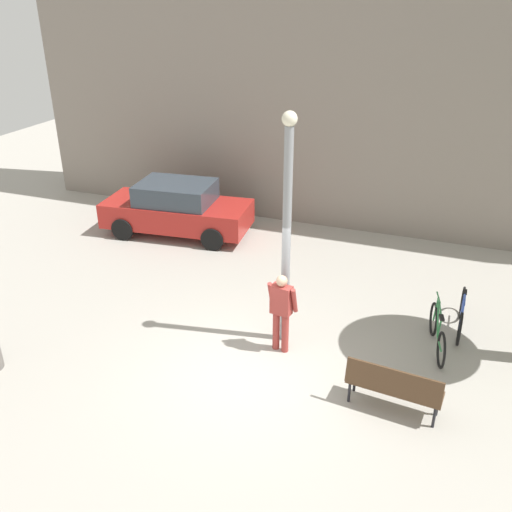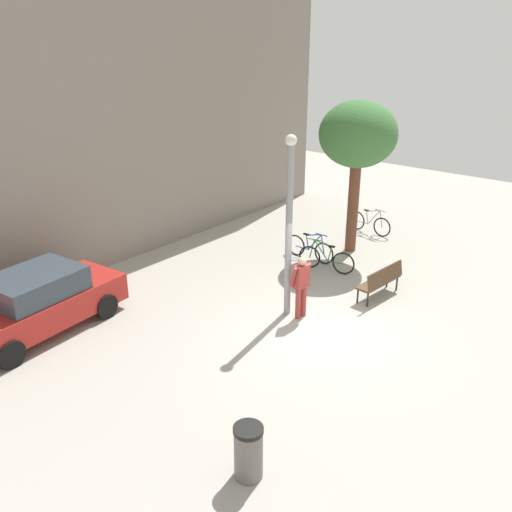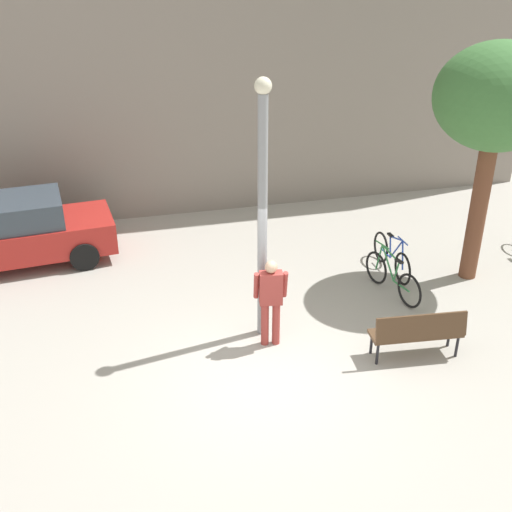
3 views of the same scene
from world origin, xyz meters
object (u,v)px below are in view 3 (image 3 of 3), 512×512
Objects in this scene: lamppost at (262,205)px; bicycle_blue at (392,257)px; person_by_lamppost at (271,297)px; parked_car_red at (16,232)px; plaza_tree at (497,100)px; bicycle_green at (392,277)px; park_bench at (418,331)px.

bicycle_blue is at bearing 25.28° from lamppost.
parked_car_red is (-4.63, 4.50, -0.19)m from person_by_lamppost.
plaza_tree reaches higher than parked_car_red.
bicycle_blue is at bearing 159.27° from plaza_tree.
person_by_lamppost is 3.16m from bicycle_green.
lamppost reaches higher than parked_car_red.
plaza_tree is (4.93, 1.01, 1.28)m from lamppost.
lamppost is 5.19m from plaza_tree.
person_by_lamppost is 1.02× the size of park_bench.
bicycle_blue is 1.02× the size of bicycle_green.
bicycle_green is at bearing 13.49° from lamppost.
parked_car_red is at bearing 161.92° from plaza_tree.
plaza_tree is 2.76× the size of bicycle_green.
bicycle_blue is (3.37, 1.59, -2.15)m from lamppost.
person_by_lamppost reaches higher than park_bench.
park_bench is (2.38, -1.45, -1.99)m from lamppost.
bicycle_blue is 8.35m from parked_car_red.
person_by_lamppost is at bearing -149.13° from bicycle_blue.
person_by_lamppost is 0.92× the size of bicycle_blue.
lamppost reaches higher than person_by_lamppost.
lamppost is 3.73m from bicycle_green.
person_by_lamppost is 2.59m from park_bench.
person_by_lamppost is 0.38× the size of parked_car_red.
lamppost is at bearing -168.45° from plaza_tree.
plaza_tree reaches higher than bicycle_green.
person_by_lamppost reaches higher than bicycle_green.
bicycle_blue is at bearing 71.86° from park_bench.
parked_car_red is at bearing 138.09° from lamppost.
bicycle_green is (-1.97, -0.30, -3.43)m from plaza_tree.
parked_car_red is at bearing 141.39° from park_bench.
park_bench is at bearing -24.37° from person_by_lamppost.
bicycle_green reaches higher than park_bench.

